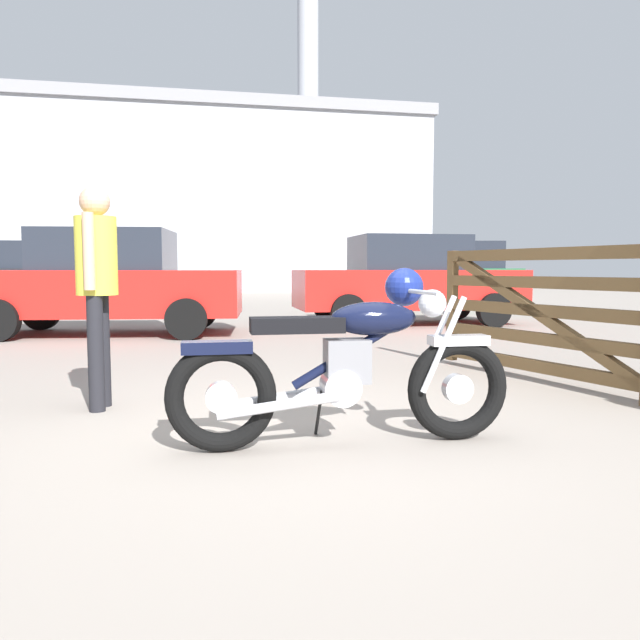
{
  "coord_description": "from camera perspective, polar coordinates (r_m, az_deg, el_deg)",
  "views": [
    {
      "loc": [
        -0.47,
        -3.87,
        1.06
      ],
      "look_at": [
        0.26,
        0.67,
        0.67
      ],
      "focal_mm": 34.61,
      "sensor_mm": 36.0,
      "label": 1
    }
  ],
  "objects": [
    {
      "name": "industrial_building",
      "position": [
        33.07,
        -9.32,
        10.36
      ],
      "size": [
        19.77,
        12.77,
        17.19
      ],
      "rotation": [
        0.0,
        0.0,
        0.04
      ],
      "color": "#9EA0A8",
      "rests_on": "ground_plane"
    },
    {
      "name": "timber_gate",
      "position": [
        5.87,
        21.44,
        1.0
      ],
      "size": [
        0.94,
        2.45,
        1.6
      ],
      "rotation": [
        0.0,
        0.0,
        1.9
      ],
      "color": "brown",
      "rests_on": "ground_plane"
    },
    {
      "name": "vintage_motorcycle",
      "position": [
        3.7,
        2.94,
        -4.01
      ],
      "size": [
        2.08,
        0.74,
        1.07
      ],
      "rotation": [
        0.0,
        0.0,
        0.02
      ],
      "color": "black",
      "rests_on": "ground_plane"
    },
    {
      "name": "dark_sedan_left",
      "position": [
        10.43,
        -19.07,
        3.3
      ],
      "size": [
        4.32,
        2.17,
        1.67
      ],
      "rotation": [
        0.0,
        0.0,
        -0.08
      ],
      "color": "black",
      "rests_on": "ground_plane"
    },
    {
      "name": "red_hatchback_near",
      "position": [
        17.41,
        -24.02,
        3.98
      ],
      "size": [
        4.75,
        2.08,
        1.74
      ],
      "rotation": [
        0.0,
        0.0,
        0.03
      ],
      "color": "black",
      "rests_on": "ground_plane"
    },
    {
      "name": "pale_sedan_back",
      "position": [
        17.22,
        11.69,
        4.21
      ],
      "size": [
        4.13,
        2.32,
        1.78
      ],
      "rotation": [
        0.0,
        0.0,
        2.97
      ],
      "color": "black",
      "rests_on": "ground_plane"
    },
    {
      "name": "bystander",
      "position": [
        4.88,
        -19.94,
        4.05
      ],
      "size": [
        0.3,
        0.46,
        1.66
      ],
      "rotation": [
        0.0,
        0.0,
        3.06
      ],
      "color": "black",
      "rests_on": "ground_plane"
    },
    {
      "name": "white_estate_far",
      "position": [
        11.82,
        8.09,
        3.66
      ],
      "size": [
        4.24,
        2.0,
        1.67
      ],
      "rotation": [
        0.0,
        0.0,
        3.16
      ],
      "color": "black",
      "rests_on": "ground_plane"
    },
    {
      "name": "ground_plane",
      "position": [
        4.04,
        -2.17,
        -10.39
      ],
      "size": [
        80.0,
        80.0,
        0.0
      ],
      "primitive_type": "plane",
      "color": "gray"
    }
  ]
}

